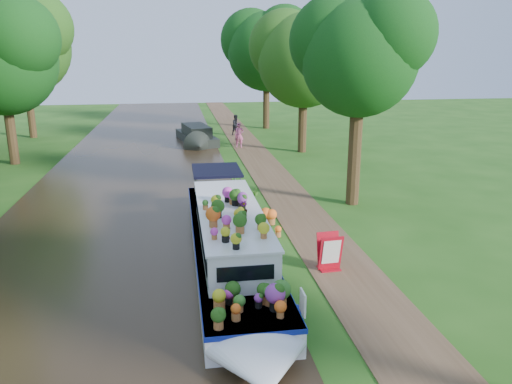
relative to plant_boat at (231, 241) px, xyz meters
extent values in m
plane|color=#215014|center=(2.25, 2.92, -0.85)|extent=(100.00, 100.00, 0.00)
cube|color=black|center=(-3.75, 2.92, -0.84)|extent=(10.00, 100.00, 0.02)
cube|color=brown|center=(3.45, 2.92, -0.84)|extent=(2.20, 100.00, 0.03)
cube|color=white|center=(0.00, 0.85, -0.46)|extent=(2.20, 12.00, 0.75)
cube|color=navy|center=(0.00, 0.85, -0.14)|extent=(2.24, 12.04, 0.12)
cube|color=white|center=(0.00, 0.05, 0.44)|extent=(1.80, 7.00, 1.05)
cube|color=white|center=(0.00, 0.05, 1.00)|extent=(1.90, 7.10, 0.06)
cube|color=black|center=(0.91, 0.05, 0.52)|extent=(0.03, 6.40, 0.38)
cube|color=black|center=(-0.91, 0.05, 0.52)|extent=(0.03, 6.40, 0.38)
cube|color=black|center=(0.00, 5.15, 1.07)|extent=(1.90, 2.40, 0.10)
cube|color=white|center=(1.15, -4.55, 0.22)|extent=(0.04, 0.45, 0.55)
imported|color=#1E4913|center=(-0.34, -2.61, 1.23)|extent=(0.25, 0.25, 0.40)
imported|color=#1E4913|center=(0.33, -0.61, 1.24)|extent=(0.33, 0.33, 0.43)
cylinder|color=#342311|center=(6.05, 5.92, 1.42)|extent=(0.56, 0.56, 4.55)
sphere|color=#0E3811|center=(6.05, 5.92, 5.38)|extent=(4.80, 4.80, 4.80)
sphere|color=#0E3811|center=(7.01, 5.20, 6.34)|extent=(3.60, 3.60, 3.60)
sphere|color=#0E3811|center=(5.21, 6.76, 6.10)|extent=(3.84, 3.84, 3.84)
cylinder|color=#342311|center=(6.75, 17.92, 1.07)|extent=(0.56, 0.56, 3.85)
sphere|color=#1E4913|center=(6.75, 17.92, 5.10)|extent=(6.00, 6.00, 6.00)
sphere|color=#1E4913|center=(7.95, 17.02, 6.30)|extent=(4.50, 4.50, 4.50)
sphere|color=#1E4913|center=(5.70, 18.97, 6.00)|extent=(4.80, 4.80, 4.80)
cylinder|color=#342311|center=(6.25, 28.92, 1.25)|extent=(0.56, 0.56, 4.20)
sphere|color=#0E3811|center=(6.25, 28.92, 5.66)|extent=(6.60, 6.60, 6.60)
sphere|color=#0E3811|center=(7.57, 27.93, 6.98)|extent=(4.95, 4.95, 4.95)
sphere|color=#0E3811|center=(5.09, 30.07, 6.65)|extent=(5.28, 5.28, 5.28)
cylinder|color=#342311|center=(-11.25, 16.92, 1.07)|extent=(0.56, 0.56, 3.85)
sphere|color=#0E3811|center=(-11.25, 16.92, 5.17)|extent=(6.20, 6.20, 6.20)
sphere|color=#0E3811|center=(-10.01, 15.99, 6.41)|extent=(4.65, 4.65, 4.65)
cylinder|color=#342311|center=(-12.75, 26.92, 1.33)|extent=(0.56, 0.56, 4.38)
sphere|color=#1E4913|center=(-12.75, 26.92, 5.97)|extent=(7.00, 7.00, 7.00)
sphere|color=#1E4913|center=(-11.35, 25.87, 7.37)|extent=(5.25, 5.25, 5.25)
sphere|color=#1E4913|center=(-13.98, 28.14, 7.02)|extent=(5.60, 5.60, 5.60)
cube|color=black|center=(-0.12, 22.82, -0.53)|extent=(3.05, 6.33, 0.61)
cube|color=black|center=(-0.12, 22.31, 0.13)|extent=(2.17, 3.77, 0.71)
cube|color=#B00C1C|center=(2.98, -0.68, -0.81)|extent=(0.67, 0.56, 0.03)
cube|color=#B00C1C|center=(2.98, -0.81, -0.25)|extent=(0.73, 0.33, 1.13)
cube|color=#B00C1C|center=(2.98, -0.54, -0.25)|extent=(0.73, 0.33, 1.13)
cube|color=white|center=(2.98, -0.86, -0.19)|extent=(0.56, 0.23, 0.79)
imported|color=#DA5A94|center=(2.75, 20.03, 0.04)|extent=(0.67, 0.47, 1.73)
imported|color=black|center=(3.19, 25.43, 0.00)|extent=(0.99, 0.92, 1.64)
imported|color=#3A7122|center=(2.04, 7.92, -0.66)|extent=(0.43, 0.40, 0.39)
camera|label=1|loc=(-1.46, -14.38, 5.65)|focal=35.00mm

